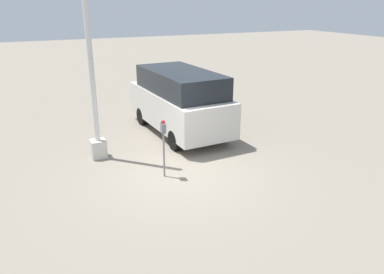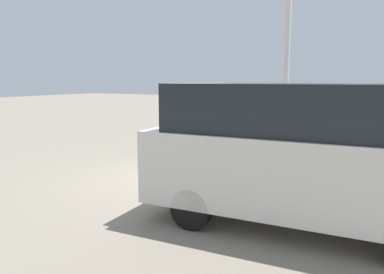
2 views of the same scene
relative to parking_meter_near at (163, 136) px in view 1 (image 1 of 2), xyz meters
name	(u,v)px [view 1 (image 1 of 2)]	position (x,y,z in m)	size (l,w,h in m)	color
ground_plane	(178,176)	(-0.13, -0.35, -1.17)	(80.00, 80.00, 0.00)	gray
parking_meter_near	(163,136)	(0.00, 0.00, 0.00)	(0.21, 0.13, 1.59)	gray
lamp_post	(93,85)	(2.05, 1.32, 1.04)	(0.44, 0.44, 6.66)	beige
parked_van	(180,100)	(3.12, -1.80, 0.02)	(4.83, 2.17, 2.23)	beige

